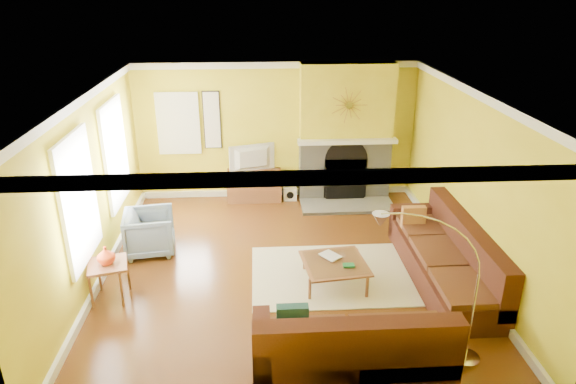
{
  "coord_description": "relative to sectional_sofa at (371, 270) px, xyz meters",
  "views": [
    {
      "loc": [
        -0.38,
        -6.83,
        4.12
      ],
      "look_at": [
        0.07,
        0.4,
        1.12
      ],
      "focal_mm": 32.0,
      "sensor_mm": 36.0,
      "label": 1
    }
  ],
  "objects": [
    {
      "name": "tv",
      "position": [
        -1.6,
        3.62,
        0.41
      ],
      "size": [
        0.92,
        0.4,
        0.54
      ],
      "primitive_type": "imported",
      "rotation": [
        0.0,
        0.0,
        3.45
      ],
      "color": "black",
      "rests_on": "media_console"
    },
    {
      "name": "rug",
      "position": [
        -0.44,
        0.64,
        -0.44
      ],
      "size": [
        2.4,
        1.8,
        0.02
      ],
      "primitive_type": "cube",
      "color": "beige",
      "rests_on": "floor"
    },
    {
      "name": "ceiling",
      "position": [
        -1.13,
        0.85,
        2.26
      ],
      "size": [
        5.5,
        6.0,
        0.02
      ],
      "primitive_type": "cube",
      "color": "white",
      "rests_on": "ground"
    },
    {
      "name": "sectional_sofa",
      "position": [
        0.0,
        0.0,
        0.0
      ],
      "size": [
        3.23,
        3.7,
        0.9
      ],
      "primitive_type": null,
      "color": "#451F16",
      "rests_on": "floor"
    },
    {
      "name": "hearth",
      "position": [
        0.22,
        3.1,
        -0.42
      ],
      "size": [
        1.8,
        0.7,
        0.06
      ],
      "primitive_type": "cube",
      "color": "gray",
      "rests_on": "floor"
    },
    {
      "name": "wall_front",
      "position": [
        -1.13,
        -2.16,
        0.9
      ],
      "size": [
        5.5,
        0.02,
        2.7
      ],
      "primitive_type": "cube",
      "color": "yellow",
      "rests_on": "ground"
    },
    {
      "name": "media_console",
      "position": [
        -1.6,
        3.62,
        -0.15
      ],
      "size": [
        1.08,
        0.48,
        0.59
      ],
      "primitive_type": "cube",
      "color": "brown",
      "rests_on": "floor"
    },
    {
      "name": "vase",
      "position": [
        -3.59,
        0.22,
        0.24
      ],
      "size": [
        0.26,
        0.26,
        0.26
      ],
      "primitive_type": "imported",
      "rotation": [
        0.0,
        0.0,
        0.07
      ],
      "color": "#E44517",
      "rests_on": "side_table"
    },
    {
      "name": "crown_molding",
      "position": [
        -1.13,
        0.85,
        2.19
      ],
      "size": [
        5.5,
        6.0,
        0.12
      ],
      "primitive_type": null,
      "color": "white",
      "rests_on": "ceiling"
    },
    {
      "name": "book",
      "position": [
        -0.57,
        0.51,
        -0.08
      ],
      "size": [
        0.35,
        0.37,
        0.03
      ],
      "primitive_type": "imported",
      "rotation": [
        0.0,
        0.0,
        0.64
      ],
      "color": "white",
      "rests_on": "coffee_table"
    },
    {
      "name": "wall_right",
      "position": [
        1.63,
        0.85,
        0.9
      ],
      "size": [
        0.02,
        6.0,
        2.7
      ],
      "primitive_type": "cube",
      "color": "yellow",
      "rests_on": "ground"
    },
    {
      "name": "mantel",
      "position": [
        0.22,
        3.41,
        0.8
      ],
      "size": [
        1.92,
        0.22,
        0.08
      ],
      "primitive_type": "cube",
      "color": "white",
      "rests_on": "fireplace"
    },
    {
      "name": "armchair",
      "position": [
        -3.28,
        1.54,
        -0.1
      ],
      "size": [
        0.87,
        0.85,
        0.71
      ],
      "primitive_type": "imported",
      "rotation": [
        0.0,
        0.0,
        1.71
      ],
      "color": "slate",
      "rests_on": "floor"
    },
    {
      "name": "baseboard",
      "position": [
        -1.13,
        0.85,
        -0.39
      ],
      "size": [
        5.5,
        6.0,
        0.12
      ],
      "primitive_type": null,
      "color": "white",
      "rests_on": "floor"
    },
    {
      "name": "wall_art",
      "position": [
        -2.38,
        3.82,
        1.15
      ],
      "size": [
        0.34,
        0.04,
        1.14
      ],
      "primitive_type": "cube",
      "color": "white",
      "rests_on": "wall_back"
    },
    {
      "name": "arc_lamp",
      "position": [
        0.33,
        -1.32,
        0.51
      ],
      "size": [
        1.24,
        0.36,
        1.92
      ],
      "primitive_type": null,
      "color": "silver",
      "rests_on": "floor"
    },
    {
      "name": "floor",
      "position": [
        -1.13,
        0.85,
        -0.46
      ],
      "size": [
        5.5,
        6.0,
        0.02
      ],
      "primitive_type": "cube",
      "color": "brown",
      "rests_on": "ground"
    },
    {
      "name": "wall_back",
      "position": [
        -1.13,
        3.86,
        0.9
      ],
      "size": [
        5.5,
        0.02,
        2.7
      ],
      "primitive_type": "cube",
      "color": "yellow",
      "rests_on": "ground"
    },
    {
      "name": "window_back",
      "position": [
        -3.03,
        3.81,
        1.1
      ],
      "size": [
        0.82,
        0.06,
        1.22
      ],
      "primitive_type": "cube",
      "color": "white",
      "rests_on": "wall_back"
    },
    {
      "name": "wall_left",
      "position": [
        -3.89,
        0.85,
        0.9
      ],
      "size": [
        0.02,
        6.0,
        2.7
      ],
      "primitive_type": "cube",
      "color": "yellow",
      "rests_on": "ground"
    },
    {
      "name": "sunburst",
      "position": [
        0.22,
        3.42,
        1.5
      ],
      "size": [
        0.7,
        0.04,
        0.7
      ],
      "primitive_type": null,
      "color": "olive",
      "rests_on": "fireplace"
    },
    {
      "name": "fireplace",
      "position": [
        0.22,
        3.65,
        0.9
      ],
      "size": [
        1.8,
        0.4,
        2.7
      ],
      "primitive_type": null,
      "color": "gray",
      "rests_on": "floor"
    },
    {
      "name": "window_left_far",
      "position": [
        -3.85,
        0.25,
        1.05
      ],
      "size": [
        0.06,
        1.22,
        1.72
      ],
      "primitive_type": "cube",
      "color": "white",
      "rests_on": "wall_left"
    },
    {
      "name": "subwoofer",
      "position": [
        -0.88,
        3.59,
        -0.32
      ],
      "size": [
        0.27,
        0.27,
        0.27
      ],
      "primitive_type": "cube",
      "color": "white",
      "rests_on": "floor"
    },
    {
      "name": "window_left_near",
      "position": [
        -3.85,
        2.15,
        1.05
      ],
      "size": [
        0.06,
        1.22,
        1.72
      ],
      "primitive_type": "cube",
      "color": "white",
      "rests_on": "wall_left"
    },
    {
      "name": "side_table",
      "position": [
        -3.59,
        0.22,
        -0.17
      ],
      "size": [
        0.62,
        0.62,
        0.56
      ],
      "primitive_type": null,
      "rotation": [
        0.0,
        0.0,
        0.25
      ],
      "color": "brown",
      "rests_on": "floor"
    },
    {
      "name": "coffee_table",
      "position": [
        -0.44,
        0.42,
        -0.27
      ],
      "size": [
        0.99,
        0.99,
        0.35
      ],
      "primitive_type": null,
      "rotation": [
        0.0,
        0.0,
        0.12
      ],
      "color": "white",
      "rests_on": "floor"
    }
  ]
}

